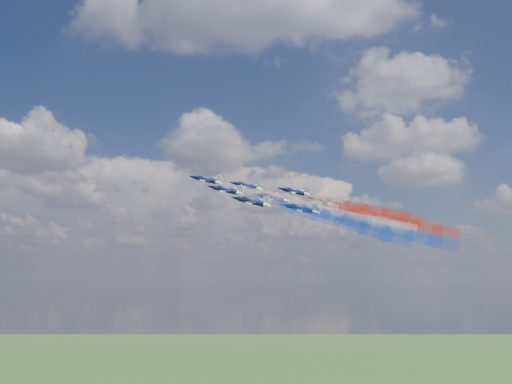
# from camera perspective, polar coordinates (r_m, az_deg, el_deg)

# --- Properties ---
(jet_lead) EXTENTS (15.67, 13.29, 9.07)m
(jet_lead) POSITION_cam_1_polar(r_m,az_deg,el_deg) (183.88, -5.16, 1.25)
(jet_lead) COLOR black
(trail_lead) EXTENTS (39.17, 12.95, 15.44)m
(trail_lead) POSITION_cam_1_polar(r_m,az_deg,el_deg) (174.28, 2.18, -0.46)
(trail_lead) COLOR white
(jet_inner_left) EXTENTS (15.67, 13.29, 9.07)m
(jet_inner_left) POSITION_cam_1_polar(r_m,az_deg,el_deg) (169.66, -3.09, 0.17)
(jet_inner_left) COLOR black
(trail_inner_left) EXTENTS (39.17, 12.95, 15.44)m
(trail_inner_left) POSITION_cam_1_polar(r_m,az_deg,el_deg) (161.15, 5.00, -1.74)
(trail_inner_left) COLOR blue
(jet_inner_right) EXTENTS (15.67, 13.29, 9.07)m
(jet_inner_right) POSITION_cam_1_polar(r_m,az_deg,el_deg) (189.83, -0.92, 0.61)
(jet_inner_right) COLOR black
(trail_inner_right) EXTENTS (39.17, 12.95, 15.44)m
(trail_inner_right) POSITION_cam_1_polar(r_m,az_deg,el_deg) (182.00, 6.35, -1.07)
(trail_inner_right) COLOR red
(jet_outer_left) EXTENTS (15.67, 13.29, 9.07)m
(jet_outer_left) POSITION_cam_1_polar(r_m,az_deg,el_deg) (157.04, -0.42, -1.02)
(jet_outer_left) COLOR black
(trail_outer_left) EXTENTS (39.17, 12.95, 15.44)m
(trail_outer_left) POSITION_cam_1_polar(r_m,az_deg,el_deg) (149.92, 8.46, -3.14)
(trail_outer_left) COLOR blue
(jet_center_third) EXTENTS (15.67, 13.29, 9.07)m
(jet_center_third) POSITION_cam_1_polar(r_m,az_deg,el_deg) (175.41, 1.76, -0.61)
(jet_center_third) COLOR black
(trail_center_third) EXTENTS (39.17, 12.95, 15.44)m
(trail_center_third) POSITION_cam_1_polar(r_m,az_deg,el_deg) (168.96, 9.74, -2.47)
(trail_center_third) COLOR white
(jet_outer_right) EXTENTS (15.67, 13.29, 9.07)m
(jet_outer_right) POSITION_cam_1_polar(r_m,az_deg,el_deg) (195.29, 4.03, 0.02)
(jet_outer_right) COLOR black
(trail_outer_right) EXTENTS (39.17, 12.95, 15.44)m
(trail_outer_right) POSITION_cam_1_polar(r_m,az_deg,el_deg) (189.57, 11.23, -1.61)
(trail_outer_right) COLOR red
(jet_rear_left) EXTENTS (15.67, 13.29, 9.07)m
(jet_rear_left) POSITION_cam_1_polar(r_m,az_deg,el_deg) (162.94, 4.64, -1.75)
(jet_rear_left) COLOR black
(trail_rear_left) EXTENTS (39.17, 12.95, 15.44)m
(trail_rear_left) POSITION_cam_1_polar(r_m,az_deg,el_deg) (157.98, 13.33, -3.77)
(trail_rear_left) COLOR blue
(jet_rear_right) EXTENTS (15.67, 13.29, 9.07)m
(jet_rear_right) POSITION_cam_1_polar(r_m,az_deg,el_deg) (182.24, 6.32, -1.02)
(jet_rear_right) COLOR black
(trail_rear_right) EXTENTS (39.17, 12.95, 15.44)m
(trail_rear_right) POSITION_cam_1_polar(r_m,az_deg,el_deg) (177.72, 14.10, -2.79)
(trail_rear_right) COLOR red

